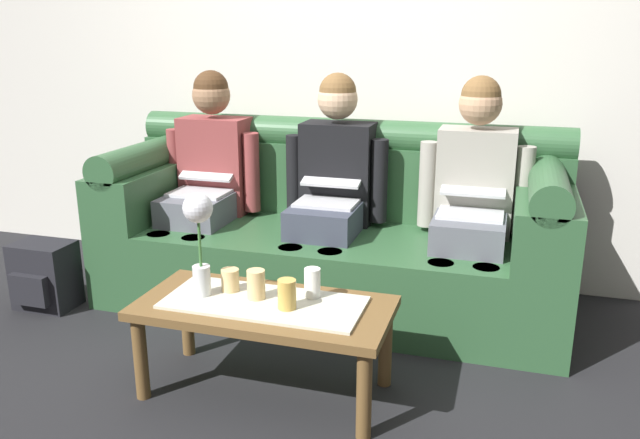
# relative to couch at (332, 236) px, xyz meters

# --- Properties ---
(ground_plane) EXTENTS (14.00, 14.00, 0.00)m
(ground_plane) POSITION_rel_couch_xyz_m (0.00, -1.17, -0.37)
(ground_plane) COLOR black
(back_wall_patterned) EXTENTS (6.00, 0.12, 2.90)m
(back_wall_patterned) POSITION_rel_couch_xyz_m (0.00, 0.53, 1.08)
(back_wall_patterned) COLOR silver
(back_wall_patterned) RESTS_ON ground_plane
(couch) EXTENTS (2.41, 0.88, 0.96)m
(couch) POSITION_rel_couch_xyz_m (0.00, 0.00, 0.00)
(couch) COLOR #2D5633
(couch) RESTS_ON ground_plane
(person_left) EXTENTS (0.56, 0.67, 1.22)m
(person_left) POSITION_rel_couch_xyz_m (-0.72, -0.00, 0.29)
(person_left) COLOR #595B66
(person_left) RESTS_ON ground_plane
(person_middle) EXTENTS (0.56, 0.67, 1.22)m
(person_middle) POSITION_rel_couch_xyz_m (0.00, -0.00, 0.29)
(person_middle) COLOR #383D4C
(person_middle) RESTS_ON ground_plane
(person_right) EXTENTS (0.56, 0.67, 1.22)m
(person_right) POSITION_rel_couch_xyz_m (0.72, -0.00, 0.29)
(person_right) COLOR #595B66
(person_right) RESTS_ON ground_plane
(coffee_table) EXTENTS (1.01, 0.48, 0.40)m
(coffee_table) POSITION_rel_couch_xyz_m (0.00, -0.98, -0.03)
(coffee_table) COLOR brown
(coffee_table) RESTS_ON ground_plane
(flower_vase) EXTENTS (0.12, 0.12, 0.42)m
(flower_vase) POSITION_rel_couch_xyz_m (-0.26, -1.00, 0.31)
(flower_vase) COLOR silver
(flower_vase) RESTS_ON coffee_table
(cup_near_left) EXTENTS (0.07, 0.07, 0.12)m
(cup_near_left) POSITION_rel_couch_xyz_m (0.11, -1.02, 0.09)
(cup_near_left) COLOR gold
(cup_near_left) RESTS_ON coffee_table
(cup_near_right) EXTENTS (0.07, 0.07, 0.09)m
(cup_near_right) POSITION_rel_couch_xyz_m (-0.17, -0.92, 0.08)
(cup_near_right) COLOR #DBB77A
(cup_near_right) RESTS_ON coffee_table
(cup_far_center) EXTENTS (0.07, 0.07, 0.12)m
(cup_far_center) POSITION_rel_couch_xyz_m (0.17, -0.89, 0.09)
(cup_far_center) COLOR white
(cup_far_center) RESTS_ON coffee_table
(cup_far_left) EXTENTS (0.07, 0.07, 0.12)m
(cup_far_left) POSITION_rel_couch_xyz_m (-0.04, -0.96, 0.09)
(cup_far_left) COLOR #DBB77A
(cup_far_left) RESTS_ON coffee_table
(backpack_left) EXTENTS (0.31, 0.26, 0.36)m
(backpack_left) POSITION_rel_couch_xyz_m (-1.43, -0.55, -0.19)
(backpack_left) COLOR black
(backpack_left) RESTS_ON ground_plane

